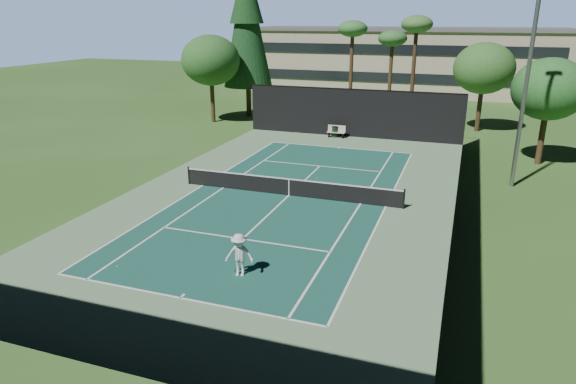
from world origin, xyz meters
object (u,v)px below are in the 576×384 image
tennis_ball_c (317,178)px  tennis_ball_d (251,173)px  player (239,255)px  tennis_ball_b (234,183)px  trash_bin (335,131)px  tennis_net (289,186)px  park_bench (336,131)px  tennis_ball_a (117,266)px

tennis_ball_c → tennis_ball_d: 4.38m
player → tennis_ball_d: 13.87m
tennis_ball_b → tennis_ball_c: 5.15m
tennis_ball_d → trash_bin: bearing=78.4°
player → tennis_ball_b: (-5.19, 10.61, -0.85)m
tennis_net → tennis_ball_b: (-3.88, 1.04, -0.52)m
tennis_net → park_bench: (-1.13, 15.31, -0.01)m
park_bench → tennis_net: bearing=-85.8°
tennis_net → player: player is taller
tennis_net → tennis_ball_b: 4.05m
tennis_net → park_bench: bearing=94.2°
tennis_ball_c → tennis_ball_b: bearing=-150.3°
tennis_ball_b → park_bench: (2.74, 14.28, 0.51)m
tennis_ball_b → player: bearing=-63.9°
park_bench → trash_bin: size_ratio=1.59×
tennis_net → tennis_ball_a: size_ratio=208.45×
tennis_ball_b → trash_bin: (2.59, 14.39, 0.45)m
player → park_bench: 25.01m
player → tennis_ball_a: player is taller
park_bench → trash_bin: 0.20m
tennis_ball_b → tennis_net: bearing=-15.0°
tennis_ball_a → tennis_ball_c: (4.29, 14.14, 0.01)m
tennis_ball_d → trash_bin: size_ratio=0.07×
player → tennis_ball_d: player is taller
player → trash_bin: (-2.60, 25.00, -0.40)m
tennis_ball_a → trash_bin: size_ratio=0.07×
tennis_ball_c → tennis_ball_d: bearing=-176.3°
tennis_ball_c → trash_bin: 12.00m
player → tennis_ball_c: size_ratio=23.14×
tennis_ball_b → tennis_ball_d: (0.10, 2.27, 0.00)m
tennis_ball_b → tennis_ball_d: same height
tennis_net → park_bench: tennis_net is taller
player → tennis_ball_c: player is taller
player → tennis_ball_d: bearing=99.7°
park_bench → tennis_ball_c: bearing=-81.6°
player → park_bench: (-2.45, 24.88, -0.33)m
tennis_ball_c → tennis_net: bearing=-99.4°
tennis_ball_a → tennis_ball_d: tennis_ball_d is taller
tennis_ball_b → tennis_ball_d: bearing=87.4°
tennis_ball_a → tennis_ball_d: 13.86m
park_bench → player: bearing=-84.4°
tennis_ball_a → trash_bin: trash_bin is taller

